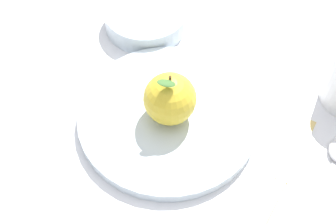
{
  "coord_description": "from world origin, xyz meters",
  "views": [
    {
      "loc": [
        0.34,
        0.13,
        0.54
      ],
      "look_at": [
        0.01,
        -0.04,
        0.02
      ],
      "focal_mm": 48.84,
      "sensor_mm": 36.0,
      "label": 1
    }
  ],
  "objects": [
    {
      "name": "ground_plane",
      "position": [
        0.0,
        0.0,
        0.0
      ],
      "size": [
        2.4,
        2.4,
        0.0
      ],
      "primitive_type": "plane",
      "color": "silver"
    },
    {
      "name": "dinner_plate",
      "position": [
        0.01,
        -0.04,
        0.01
      ],
      "size": [
        0.25,
        0.25,
        0.02
      ],
      "color": "silver",
      "rests_on": "ground_plane"
    },
    {
      "name": "knife",
      "position": [
        0.04,
        0.14,
        0.0
      ],
      "size": [
        0.2,
        0.02,
        0.01
      ],
      "color": "#D8B766",
      "rests_on": "ground_plane"
    },
    {
      "name": "apple",
      "position": [
        0.01,
        -0.03,
        0.05
      ],
      "size": [
        0.07,
        0.07,
        0.08
      ],
      "color": "gold",
      "rests_on": "dinner_plate"
    },
    {
      "name": "side_bowl",
      "position": [
        -0.14,
        -0.16,
        0.02
      ],
      "size": [
        0.14,
        0.14,
        0.03
      ],
      "color": "silver",
      "rests_on": "ground_plane"
    }
  ]
}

